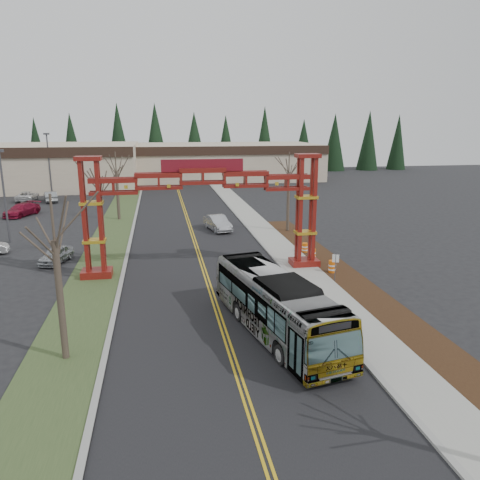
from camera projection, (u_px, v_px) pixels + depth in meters
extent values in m
plane|color=black|center=(248.00, 407.00, 18.91)|extent=(200.00, 200.00, 0.00)
cube|color=black|center=(197.00, 248.00, 42.79)|extent=(12.00, 110.00, 0.02)
cube|color=gold|center=(196.00, 248.00, 42.77)|extent=(0.12, 100.00, 0.01)
cube|color=gold|center=(198.00, 248.00, 42.81)|extent=(0.12, 100.00, 0.01)
cube|color=gray|center=(262.00, 245.00, 43.80)|extent=(0.30, 110.00, 0.15)
cube|color=gray|center=(277.00, 244.00, 44.04)|extent=(2.60, 110.00, 0.14)
cube|color=black|center=(374.00, 300.00, 30.15)|extent=(2.60, 50.00, 0.12)
cube|color=#344723|center=(107.00, 252.00, 41.45)|extent=(4.00, 110.00, 0.08)
cube|color=gray|center=(128.00, 251.00, 41.75)|extent=(0.30, 110.00, 0.15)
cube|color=#60120C|center=(97.00, 273.00, 34.70)|extent=(2.20, 1.60, 0.60)
cube|color=#60120C|center=(84.00, 218.00, 33.23)|extent=(0.28, 0.28, 8.00)
cube|color=#60120C|center=(100.00, 217.00, 33.41)|extent=(0.28, 0.28, 8.00)
cube|color=#60120C|center=(85.00, 216.00, 33.90)|extent=(0.28, 0.28, 8.00)
cube|color=#60120C|center=(101.00, 215.00, 34.08)|extent=(0.28, 0.28, 8.00)
cube|color=gold|center=(94.00, 241.00, 34.09)|extent=(1.60, 1.10, 0.22)
cube|color=gold|center=(92.00, 203.00, 33.41)|extent=(1.60, 1.10, 0.22)
cube|color=#60120C|center=(88.00, 158.00, 32.65)|extent=(1.80, 1.20, 0.30)
cube|color=#60120C|center=(304.00, 263.00, 37.37)|extent=(2.20, 1.60, 0.60)
cube|color=#60120C|center=(300.00, 211.00, 35.89)|extent=(0.28, 0.28, 8.00)
cube|color=#60120C|center=(314.00, 210.00, 36.08)|extent=(0.28, 0.28, 8.00)
cube|color=#60120C|center=(298.00, 209.00, 36.56)|extent=(0.28, 0.28, 8.00)
cube|color=#60120C|center=(311.00, 209.00, 36.75)|extent=(0.28, 0.28, 8.00)
cube|color=gold|center=(305.00, 232.00, 36.76)|extent=(1.60, 1.10, 0.22)
cube|color=gold|center=(306.00, 197.00, 36.08)|extent=(1.60, 1.10, 0.22)
cube|color=#60120C|center=(308.00, 156.00, 35.31)|extent=(1.80, 1.20, 0.30)
cube|color=#60120C|center=(203.00, 174.00, 34.28)|extent=(16.00, 0.90, 1.00)
cube|color=#60120C|center=(203.00, 186.00, 34.50)|extent=(16.00, 0.90, 0.60)
cube|color=maroon|center=(202.00, 165.00, 34.12)|extent=(6.00, 0.25, 0.90)
cube|color=tan|center=(3.00, 166.00, 81.80)|extent=(46.00, 22.00, 7.50)
cube|color=tan|center=(223.00, 161.00, 96.16)|extent=(38.00, 20.00, 7.00)
cube|color=black|center=(230.00, 151.00, 85.86)|extent=(38.00, 0.40, 1.60)
cone|color=black|center=(33.00, 145.00, 100.32)|extent=(5.60, 5.60, 13.00)
cylinder|color=#382D26|center=(36.00, 172.00, 101.71)|extent=(0.80, 0.80, 1.60)
cone|color=black|center=(74.00, 145.00, 101.74)|extent=(5.60, 5.60, 13.00)
cylinder|color=#382D26|center=(76.00, 171.00, 103.13)|extent=(0.80, 0.80, 1.60)
cone|color=black|center=(114.00, 145.00, 103.15)|extent=(5.60, 5.60, 13.00)
cylinder|color=#382D26|center=(116.00, 171.00, 104.54)|extent=(0.80, 0.80, 1.60)
cone|color=black|center=(153.00, 144.00, 104.57)|extent=(5.60, 5.60, 13.00)
cylinder|color=#382D26|center=(155.00, 170.00, 105.96)|extent=(0.80, 0.80, 1.60)
cone|color=black|center=(191.00, 144.00, 105.98)|extent=(5.60, 5.60, 13.00)
cylinder|color=#382D26|center=(192.00, 169.00, 107.37)|extent=(0.80, 0.80, 1.60)
cone|color=black|center=(229.00, 144.00, 107.40)|extent=(5.60, 5.60, 13.00)
cylinder|color=#382D26|center=(229.00, 169.00, 108.79)|extent=(0.80, 0.80, 1.60)
cone|color=black|center=(265.00, 143.00, 108.82)|extent=(5.60, 5.60, 13.00)
cylinder|color=#382D26|center=(264.00, 168.00, 110.20)|extent=(0.80, 0.80, 1.60)
cone|color=black|center=(300.00, 143.00, 110.23)|extent=(5.60, 5.60, 13.00)
cylinder|color=#382D26|center=(299.00, 168.00, 111.62)|extent=(0.80, 0.80, 1.60)
cone|color=black|center=(334.00, 143.00, 111.65)|extent=(5.60, 5.60, 13.00)
cylinder|color=#382D26|center=(333.00, 167.00, 113.03)|extent=(0.80, 0.80, 1.60)
cone|color=black|center=(367.00, 143.00, 113.06)|extent=(5.60, 5.60, 13.00)
cylinder|color=#382D26|center=(366.00, 166.00, 114.45)|extent=(0.80, 0.80, 1.60)
cone|color=black|center=(400.00, 142.00, 114.48)|extent=(5.60, 5.60, 13.00)
cylinder|color=#382D26|center=(398.00, 166.00, 115.86)|extent=(0.80, 0.80, 1.60)
imported|color=#A4A5AB|center=(276.00, 305.00, 25.08)|extent=(5.12, 12.24, 3.32)
imported|color=#A5A8AD|center=(218.00, 223.00, 49.79)|extent=(2.70, 5.11, 1.60)
imported|color=#A5A8AC|center=(56.00, 255.00, 38.25)|extent=(2.58, 4.23, 1.35)
imported|color=maroon|center=(22.00, 210.00, 57.53)|extent=(4.08, 5.74, 1.54)
imported|color=#959A9C|center=(50.00, 197.00, 67.87)|extent=(2.82, 4.86, 1.51)
imported|color=white|center=(27.00, 196.00, 68.60)|extent=(2.48, 5.21, 1.43)
cylinder|color=#382D26|center=(61.00, 301.00, 22.03)|extent=(0.33, 0.33, 5.96)
cylinder|color=#382D26|center=(52.00, 218.00, 21.06)|extent=(0.12, 0.12, 2.24)
cylinder|color=#382D26|center=(102.00, 223.00, 39.00)|extent=(0.34, 0.34, 6.15)
cylinder|color=#382D26|center=(98.00, 173.00, 37.99)|extent=(0.13, 0.13, 2.30)
cylinder|color=#382D26|center=(118.00, 196.00, 54.77)|extent=(0.35, 0.35, 5.65)
cylinder|color=#382D26|center=(116.00, 162.00, 53.81)|extent=(0.13, 0.13, 2.41)
cylinder|color=#382D26|center=(288.00, 202.00, 48.64)|extent=(0.32, 0.32, 6.25)
cylinder|color=#382D26|center=(289.00, 162.00, 47.64)|extent=(0.12, 0.12, 2.17)
cylinder|color=#3F3F44|center=(5.00, 198.00, 43.86)|extent=(0.19, 0.19, 8.57)
cylinder|color=#3F3F44|center=(49.00, 166.00, 72.71)|extent=(0.21, 0.21, 9.43)
cube|color=#3F3F44|center=(46.00, 134.00, 71.54)|extent=(0.84, 0.42, 0.26)
cylinder|color=#3F3F44|center=(335.00, 269.00, 33.40)|extent=(0.06, 0.06, 2.09)
cube|color=white|center=(336.00, 258.00, 33.22)|extent=(0.45, 0.21, 0.57)
cylinder|color=#E3600C|center=(332.00, 267.00, 35.47)|extent=(0.54, 0.54, 1.04)
cylinder|color=white|center=(332.00, 265.00, 35.44)|extent=(0.56, 0.56, 0.12)
cylinder|color=white|center=(332.00, 269.00, 35.51)|extent=(0.56, 0.56, 0.12)
cylinder|color=#E3600C|center=(312.00, 255.00, 38.96)|extent=(0.52, 0.52, 0.99)
cylinder|color=white|center=(313.00, 253.00, 38.92)|extent=(0.54, 0.54, 0.12)
cylinder|color=white|center=(312.00, 256.00, 39.00)|extent=(0.54, 0.54, 0.12)
cylinder|color=#E3600C|center=(305.00, 248.00, 41.05)|extent=(0.49, 0.49, 0.93)
cylinder|color=white|center=(305.00, 247.00, 41.02)|extent=(0.50, 0.50, 0.11)
cylinder|color=white|center=(305.00, 250.00, 41.09)|extent=(0.50, 0.50, 0.11)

